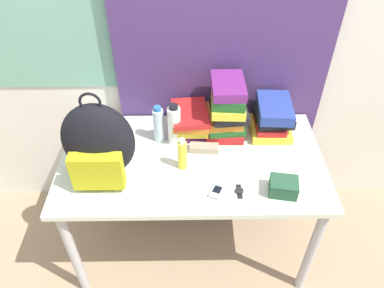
# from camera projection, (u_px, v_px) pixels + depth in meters

# --- Properties ---
(wall_back) EXTENTS (6.00, 0.06, 2.50)m
(wall_back) POSITION_uv_depth(u_px,v_px,m) (190.00, 24.00, 1.90)
(wall_back) COLOR silver
(wall_back) RESTS_ON ground_plane
(curtain_blue) EXTENTS (1.14, 0.04, 2.50)m
(curtain_blue) POSITION_uv_depth(u_px,v_px,m) (225.00, 28.00, 1.86)
(curtain_blue) COLOR #4C336B
(curtain_blue) RESTS_ON ground_plane
(desk) EXTENTS (1.34, 0.72, 0.73)m
(desk) POSITION_uv_depth(u_px,v_px,m) (192.00, 170.00, 1.97)
(desk) COLOR silver
(desk) RESTS_ON ground_plane
(backpack) EXTENTS (0.33, 0.24, 0.47)m
(backpack) POSITION_uv_depth(u_px,v_px,m) (98.00, 144.00, 1.70)
(backpack) COLOR black
(backpack) RESTS_ON desk
(book_stack_left) EXTENTS (0.21, 0.27, 0.15)m
(book_stack_left) POSITION_uv_depth(u_px,v_px,m) (190.00, 120.00, 2.02)
(book_stack_left) COLOR #6B2370
(book_stack_left) RESTS_ON desk
(book_stack_center) EXTENTS (0.22, 0.27, 0.32)m
(book_stack_center) POSITION_uv_depth(u_px,v_px,m) (227.00, 109.00, 1.97)
(book_stack_center) COLOR red
(book_stack_center) RESTS_ON desk
(book_stack_right) EXTENTS (0.22, 0.26, 0.19)m
(book_stack_right) POSITION_uv_depth(u_px,v_px,m) (272.00, 118.00, 2.01)
(book_stack_right) COLOR yellow
(book_stack_right) RESTS_ON desk
(water_bottle) EXTENTS (0.06, 0.06, 0.22)m
(water_bottle) POSITION_uv_depth(u_px,v_px,m) (159.00, 124.00, 1.96)
(water_bottle) COLOR silver
(water_bottle) RESTS_ON desk
(sports_bottle) EXTENTS (0.07, 0.07, 0.24)m
(sports_bottle) POSITION_uv_depth(u_px,v_px,m) (174.00, 125.00, 1.94)
(sports_bottle) COLOR white
(sports_bottle) RESTS_ON desk
(sunscreen_bottle) EXTENTS (0.05, 0.05, 0.18)m
(sunscreen_bottle) POSITION_uv_depth(u_px,v_px,m) (182.00, 154.00, 1.81)
(sunscreen_bottle) COLOR yellow
(sunscreen_bottle) RESTS_ON desk
(cell_phone) EXTENTS (0.09, 0.11, 0.02)m
(cell_phone) POSITION_uv_depth(u_px,v_px,m) (217.00, 191.00, 1.74)
(cell_phone) COLOR #B7BCC6
(cell_phone) RESTS_ON desk
(sunglasses_case) EXTENTS (0.15, 0.07, 0.04)m
(sunglasses_case) POSITION_uv_depth(u_px,v_px,m) (204.00, 148.00, 1.95)
(sunglasses_case) COLOR gray
(sunglasses_case) RESTS_ON desk
(camera_pouch) EXTENTS (0.14, 0.12, 0.08)m
(camera_pouch) POSITION_uv_depth(u_px,v_px,m) (283.00, 187.00, 1.72)
(camera_pouch) COLOR #234C33
(camera_pouch) RESTS_ON desk
(wristwatch) EXTENTS (0.04, 0.09, 0.01)m
(wristwatch) POSITION_uv_depth(u_px,v_px,m) (239.00, 191.00, 1.74)
(wristwatch) COLOR black
(wristwatch) RESTS_ON desk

